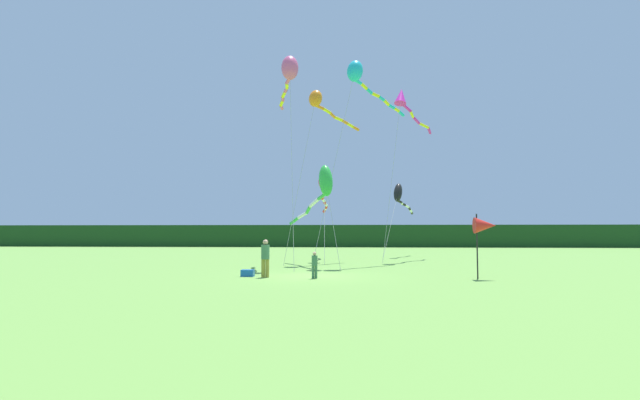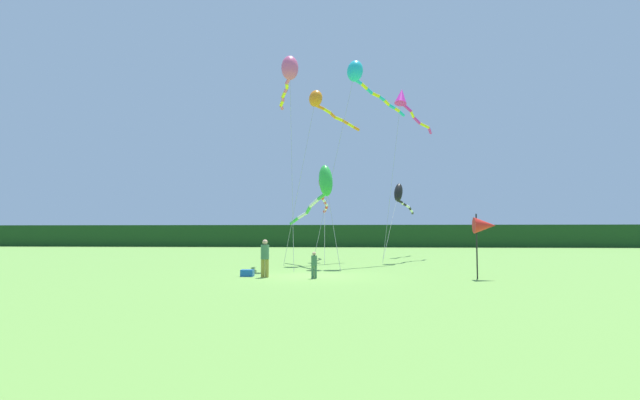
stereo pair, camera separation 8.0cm
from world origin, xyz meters
TOP-DOWN VIEW (x-y plane):
  - ground_plane at (0.00, 0.00)m, footprint 120.00×120.00m
  - distant_treeline at (0.00, 45.00)m, footprint 108.00×2.36m
  - person_adult at (-1.91, -0.73)m, footprint 0.36×0.36m
  - person_child at (0.30, -1.08)m, footprint 0.25×0.25m
  - cooler_box at (-2.77, -0.34)m, footprint 0.56×0.41m
  - banner_flag_pole at (7.55, -0.78)m, footprint 0.90×0.70m
  - kite_magenta at (5.62, 12.75)m, footprint 4.47×8.15m
  - kite_green at (0.20, 5.24)m, footprint 3.62×6.73m
  - kite_orange at (-0.26, 9.34)m, footprint 4.60×6.07m
  - kite_black at (5.60, 17.61)m, footprint 3.14×8.20m
  - kite_red at (-0.11, 11.68)m, footprint 0.98×8.79m
  - kite_cyan at (2.29, 7.46)m, footprint 5.83×6.45m
  - kite_rainbow at (-1.72, 5.27)m, footprint 1.78×6.61m

SIDE VIEW (x-z plane):
  - ground_plane at x=0.00m, z-range 0.00..0.00m
  - cooler_box at x=-2.77m, z-range 0.00..0.30m
  - person_child at x=0.30m, z-range 0.07..1.21m
  - person_adult at x=-1.91m, z-range 0.10..1.75m
  - distant_treeline at x=0.00m, z-range 0.00..3.02m
  - banner_flag_pole at x=7.55m, z-range 0.86..3.63m
  - kite_green at x=0.20m, z-range 1.68..7.50m
  - kite_black at x=5.60m, z-range 1.94..8.02m
  - kite_red at x=-0.11m, z-range 2.13..8.31m
  - kite_orange at x=-0.26m, z-range 4.84..16.13m
  - kite_rainbow at x=-1.72m, z-range 5.18..17.35m
  - kite_magenta at x=5.62m, z-range 5.20..17.47m
  - kite_cyan at x=2.29m, z-range 5.35..17.90m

